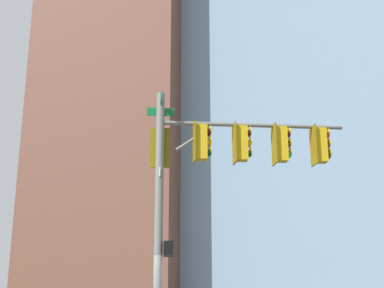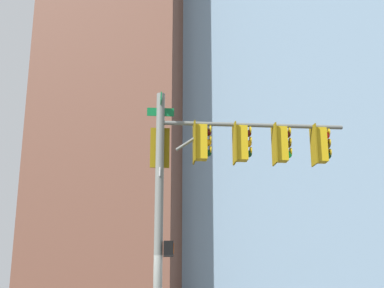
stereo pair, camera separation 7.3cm
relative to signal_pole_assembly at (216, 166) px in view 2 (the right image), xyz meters
name	(u,v)px [view 2 (the right image)]	position (x,y,z in m)	size (l,w,h in m)	color
signal_pole_assembly	(216,166)	(0.00, 0.00, 0.00)	(2.22, 5.41, 7.06)	slate
building_brick_nearside	(334,137)	(-46.24, 4.94, 13.76)	(18.83, 18.40, 37.50)	brown
building_brick_midblock	(136,121)	(-38.26, -16.10, 14.78)	(21.19, 14.09, 39.54)	brown
building_glass_tower	(340,20)	(-47.70, 6.74, 29.18)	(32.41, 32.35, 68.33)	#7A99B2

